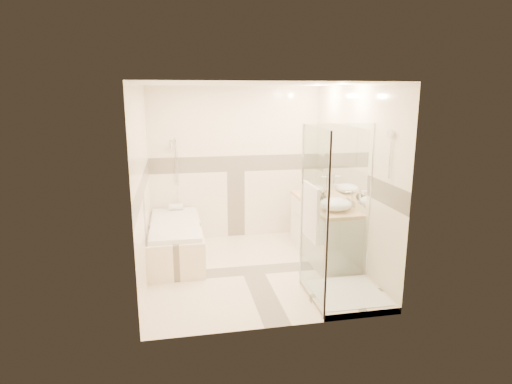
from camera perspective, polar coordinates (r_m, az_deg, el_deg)
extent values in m
cube|color=beige|center=(6.01, -0.49, -10.42)|extent=(2.80, 3.00, 0.01)
cube|color=white|center=(5.51, -0.54, 14.25)|extent=(2.80, 3.00, 0.01)
cube|color=#F6E2C5|center=(7.09, -2.73, 3.79)|extent=(2.80, 0.01, 2.50)
cube|color=#F6E2C5|center=(4.20, 3.23, -2.72)|extent=(2.80, 0.01, 2.50)
cube|color=#F6E2C5|center=(5.55, -14.92, 0.77)|extent=(0.01, 3.00, 2.50)
cube|color=#F6E2C5|center=(6.04, 12.72, 1.86)|extent=(0.01, 3.00, 2.50)
cube|color=white|center=(6.27, 11.58, 4.17)|extent=(0.01, 1.60, 1.00)
cylinder|color=silver|center=(6.97, -10.68, 4.25)|extent=(0.02, 0.02, 0.70)
cube|color=#F6E2C5|center=(6.44, -10.64, -6.59)|extent=(0.75, 1.70, 0.50)
cube|color=white|center=(6.35, -10.74, -4.21)|extent=(0.69, 1.60, 0.06)
ellipsoid|color=white|center=(6.36, -10.72, -4.64)|extent=(0.56, 1.40, 0.16)
cube|color=white|center=(6.42, 8.97, -5.16)|extent=(0.55, 1.60, 0.80)
cylinder|color=silver|center=(5.92, 7.68, -5.16)|extent=(0.01, 0.24, 0.01)
cylinder|color=silver|center=(6.65, 5.49, -3.06)|extent=(0.01, 0.24, 0.01)
cube|color=#EAB87B|center=(6.30, 9.10, -1.49)|extent=(0.57, 1.62, 0.05)
cube|color=#F6E2C5|center=(5.33, 12.04, -13.40)|extent=(0.90, 0.90, 0.08)
cube|color=white|center=(5.31, 12.06, -12.97)|extent=(0.80, 0.80, 0.01)
cube|color=white|center=(4.82, 7.72, -3.34)|extent=(0.01, 0.90, 2.00)
cube|color=white|center=(5.37, 10.71, -1.74)|extent=(0.90, 0.01, 2.00)
cylinder|color=silver|center=(4.41, 9.51, -4.96)|extent=(0.03, 0.03, 2.00)
cylinder|color=silver|center=(5.23, 6.09, -1.99)|extent=(0.03, 0.03, 2.00)
cylinder|color=silver|center=(5.55, 15.02, -1.47)|extent=(0.03, 0.03, 2.00)
cylinder|color=silver|center=(4.99, 17.47, 7.40)|extent=(0.03, 0.10, 0.10)
cylinder|color=silver|center=(4.72, 7.44, 0.83)|extent=(0.02, 0.60, 0.02)
cube|color=white|center=(4.79, 7.34, -2.68)|extent=(0.04, 0.48, 0.62)
ellipsoid|color=white|center=(6.72, 7.56, 0.33)|extent=(0.36, 0.36, 0.14)
ellipsoid|color=white|center=(5.83, 10.56, -1.60)|extent=(0.43, 0.43, 0.17)
cylinder|color=silver|center=(6.78, 9.39, 0.99)|extent=(0.03, 0.03, 0.29)
cylinder|color=silver|center=(6.74, 9.02, 1.99)|extent=(0.10, 0.02, 0.02)
cylinder|color=silver|center=(5.91, 12.61, -1.07)|extent=(0.03, 0.03, 0.26)
cylinder|color=silver|center=(5.86, 12.25, -0.02)|extent=(0.09, 0.02, 0.02)
imported|color=black|center=(6.12, 9.49, -1.03)|extent=(0.08, 0.08, 0.14)
imported|color=black|center=(6.27, 8.96, -0.65)|extent=(0.14, 0.14, 0.14)
cube|color=white|center=(6.90, 7.07, 0.39)|extent=(0.18, 0.26, 0.08)
cylinder|color=white|center=(6.97, -10.61, -1.96)|extent=(0.22, 0.10, 0.10)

